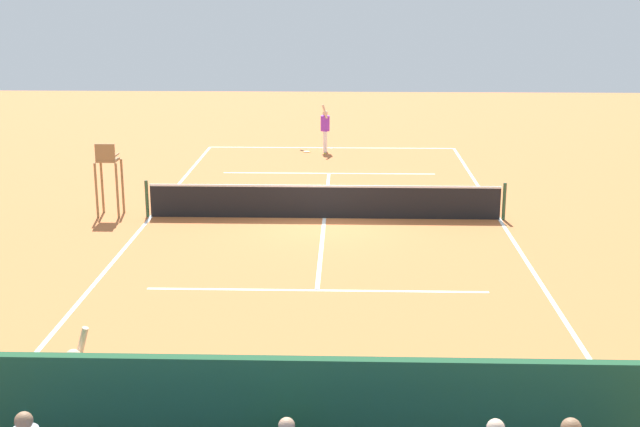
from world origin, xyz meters
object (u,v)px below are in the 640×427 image
tennis_player (325,127)px  tennis_ball_near (325,153)px  tennis_racket (306,151)px  line_judge (76,393)px  tennis_net (324,201)px  umpire_chair (108,171)px

tennis_player → tennis_ball_near: tennis_player is taller
tennis_racket → line_judge: bearing=84.8°
tennis_racket → line_judge: (2.10, 23.19, 1.00)m
tennis_net → tennis_ball_near: bearing=-88.6°
umpire_chair → tennis_ball_near: size_ratio=32.42×
tennis_net → tennis_racket: size_ratio=19.27×
umpire_chair → tennis_racket: (-5.21, -10.01, -1.30)m
umpire_chair → tennis_ball_near: 11.30m
tennis_ball_near → tennis_net: bearing=91.4°
tennis_net → tennis_player: tennis_player is taller
line_judge → tennis_racket: bearing=-95.2°
tennis_net → tennis_player: size_ratio=5.35×
tennis_player → tennis_racket: bearing=-0.2°
tennis_net → line_judge: 13.46m
tennis_player → tennis_net: bearing=91.4°
umpire_chair → tennis_player: 11.65m
umpire_chair → tennis_racket: size_ratio=4.00×
umpire_chair → tennis_player: size_ratio=1.11×
umpire_chair → tennis_ball_near: bearing=-122.1°
tennis_racket → tennis_player: bearing=179.8°
tennis_player → line_judge: size_ratio=1.00×
umpire_chair → tennis_racket: bearing=-117.5°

